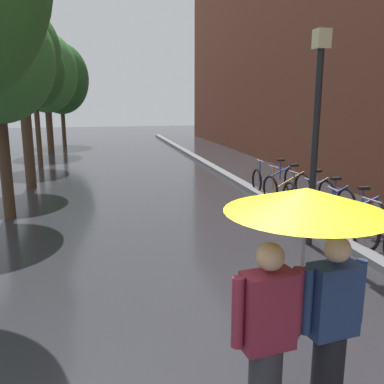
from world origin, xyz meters
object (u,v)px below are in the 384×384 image
Objects in this scene: parked_bicycle_3 at (326,203)px; street_lamp_post at (316,122)px; street_tree_3 at (33,71)px; couple_under_umbrella at (303,269)px; parked_bicycle_2 at (352,215)px; parked_bicycle_4 at (309,194)px; street_tree_5 at (60,79)px; street_tree_2 at (20,53)px; parked_bicycle_5 at (287,186)px; street_tree_4 at (46,73)px; parked_bicycle_6 at (273,179)px.

street_lamp_post is (-1.15, -1.39, 1.88)m from parked_bicycle_3.
street_tree_3 is 2.56× the size of couple_under_umbrella.
street_tree_3 is 12.30m from parked_bicycle_3.
parked_bicycle_3 is 6.52m from couple_under_umbrella.
couple_under_umbrella is at bearing -119.70° from street_lamp_post.
street_lamp_post is at bearing -129.61° from parked_bicycle_3.
parked_bicycle_4 is (0.13, 2.00, 0.00)m from parked_bicycle_2.
couple_under_umbrella is at bearing -118.99° from parked_bicycle_4.
street_tree_5 is 23.57m from couple_under_umbrella.
street_tree_2 is 4.52× the size of parked_bicycle_5.
street_tree_3 is 8.37m from street_tree_5.
parked_bicycle_4 is at bearing -67.63° from street_tree_5.
parked_bicycle_2 and parked_bicycle_3 have the same top height.
parked_bicycle_4 is 0.96× the size of parked_bicycle_5.
street_tree_2 is 8.95m from parked_bicycle_4.
street_tree_5 is 4.98× the size of parked_bicycle_5.
street_tree_4 is 15.11m from parked_bicycle_4.
parked_bicycle_6 is at bearing 67.40° from couple_under_umbrella.
street_tree_2 is 4.77× the size of parked_bicycle_3.
street_tree_3 is at bearing 93.04° from street_tree_2.
parked_bicycle_3 is 0.29× the size of street_lamp_post.
parked_bicycle_5 is 1.01m from parked_bicycle_6.
parked_bicycle_3 is at bearing -52.72° from street_tree_3.
street_tree_3 reaches higher than street_lamp_post.
street_tree_2 reaches higher than parked_bicycle_4.
street_tree_4 is 4.03m from street_tree_5.
couple_under_umbrella is (3.34, -23.21, -2.41)m from street_tree_5.
parked_bicycle_3 is (0.02, 1.00, 0.00)m from parked_bicycle_2.
couple_under_umbrella reaches higher than parked_bicycle_5.
street_tree_3 is 0.89× the size of street_tree_4.
parked_bicycle_5 and parked_bicycle_6 have the same top height.
parked_bicycle_2 is at bearing -89.88° from parked_bicycle_5.
street_tree_5 reaches higher than parked_bicycle_3.
parked_bicycle_6 is at bearing 74.73° from street_lamp_post.
street_tree_4 reaches higher than street_tree_3.
parked_bicycle_4 is (7.28, -8.42, -3.34)m from street_tree_3.
parked_bicycle_5 is at bearing -46.30° from street_tree_3.
parked_bicycle_3 is at bearing -69.08° from street_tree_5.
street_tree_4 reaches higher than street_lamp_post.
street_tree_3 is 15.48m from couple_under_umbrella.
street_tree_2 is at bearing -86.96° from street_tree_3.
couple_under_umbrella is at bearing -75.96° from street_tree_3.
parked_bicycle_2 is (6.93, -6.19, -3.58)m from street_tree_2.
couple_under_umbrella is at bearing -81.82° from street_tree_5.
street_tree_2 is at bearing 149.31° from parked_bicycle_4.
parked_bicycle_6 is at bearing -41.90° from street_tree_3.
street_tree_4 is 16.39m from street_lamp_post.
street_tree_2 reaches higher than parked_bicycle_3.
street_tree_3 is at bearing 124.48° from parked_bicycle_2.
parked_bicycle_5 is 1.07× the size of parked_bicycle_6.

